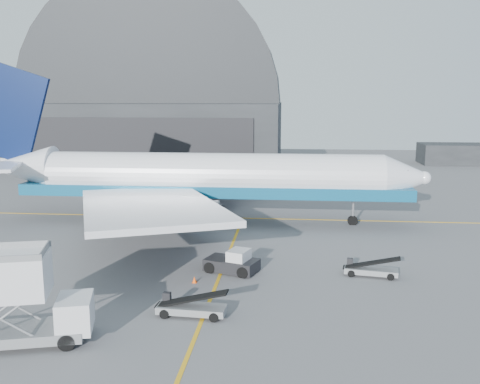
# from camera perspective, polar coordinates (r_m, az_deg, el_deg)

# --- Properties ---
(ground) EXTENTS (200.00, 200.00, 0.00)m
(ground) POSITION_cam_1_polar(r_m,az_deg,el_deg) (39.92, -2.30, -9.22)
(ground) COLOR #565659
(ground) RESTS_ON ground
(taxi_lines) EXTENTS (80.00, 42.12, 0.02)m
(taxi_lines) POSITION_cam_1_polar(r_m,az_deg,el_deg) (51.96, -0.42, -4.60)
(taxi_lines) COLOR gold
(taxi_lines) RESTS_ON ground
(hangar) EXTENTS (50.00, 28.30, 28.00)m
(hangar) POSITION_cam_1_polar(r_m,az_deg,el_deg) (105.86, -9.52, 8.01)
(hangar) COLOR black
(hangar) RESTS_ON ground
(distant_bldg_a) EXTENTS (14.00, 8.00, 4.00)m
(distant_bldg_a) POSITION_cam_1_polar(r_m,az_deg,el_deg) (114.91, 22.04, 2.79)
(distant_bldg_a) COLOR black
(distant_bldg_a) RESTS_ON ground
(airliner) EXTENTS (48.77, 47.29, 17.12)m
(airliner) POSITION_cam_1_polar(r_m,az_deg,el_deg) (56.82, -4.80, 1.56)
(airliner) COLOR white
(airliner) RESTS_ON ground
(catering_truck) EXTENTS (7.77, 4.54, 5.03)m
(catering_truck) POSITION_cam_1_polar(r_m,az_deg,el_deg) (31.49, -22.86, -10.52)
(catering_truck) COLOR slate
(catering_truck) RESTS_ON ground
(pushback_tug) EXTENTS (4.44, 3.38, 1.83)m
(pushback_tug) POSITION_cam_1_polar(r_m,az_deg,el_deg) (41.22, -0.74, -7.58)
(pushback_tug) COLOR black
(pushback_tug) RESTS_ON ground
(belt_loader_a) EXTENTS (4.54, 1.83, 1.71)m
(belt_loader_a) POSITION_cam_1_polar(r_m,az_deg,el_deg) (33.54, -5.26, -12.16)
(belt_loader_a) COLOR slate
(belt_loader_a) RESTS_ON ground
(belt_loader_b) EXTENTS (4.23, 1.99, 1.58)m
(belt_loader_b) POSITION_cam_1_polar(r_m,az_deg,el_deg) (41.50, 13.74, -8.05)
(belt_loader_b) COLOR slate
(belt_loader_b) RESTS_ON ground
(traffic_cone) EXTENTS (0.32, 0.32, 0.47)m
(traffic_cone) POSITION_cam_1_polar(r_m,az_deg,el_deg) (39.15, -4.89, -9.31)
(traffic_cone) COLOR #FF5008
(traffic_cone) RESTS_ON ground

